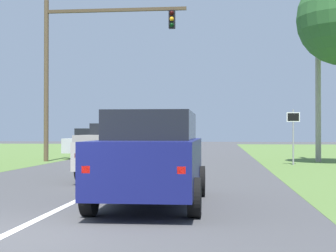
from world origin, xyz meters
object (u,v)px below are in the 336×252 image
(utility_pole_right, at_px, (318,67))
(pickup_truck_lead, at_px, (126,150))
(traffic_light, at_px, (80,55))
(red_suv_near, at_px, (152,156))
(keep_moving_sign, at_px, (293,129))
(crossing_suv_far, at_px, (106,143))

(utility_pole_right, bearing_deg, pickup_truck_lead, -129.08)
(pickup_truck_lead, relative_size, traffic_light, 0.67)
(red_suv_near, xyz_separation_m, keep_moving_sign, (4.76, 13.20, 0.60))
(red_suv_near, relative_size, utility_pole_right, 0.51)
(red_suv_near, distance_m, keep_moving_sign, 14.04)
(red_suv_near, distance_m, pickup_truck_lead, 6.20)
(red_suv_near, xyz_separation_m, utility_pole_right, (6.39, 15.91, 3.81))
(red_suv_near, bearing_deg, utility_pole_right, 68.13)
(traffic_light, relative_size, utility_pole_right, 0.86)
(red_suv_near, height_order, utility_pole_right, utility_pole_right)
(keep_moving_sign, bearing_deg, traffic_light, 171.44)
(red_suv_near, xyz_separation_m, traffic_light, (-5.73, 14.78, 4.43))
(pickup_truck_lead, distance_m, utility_pole_right, 13.40)
(red_suv_near, bearing_deg, crossing_suv_far, 105.93)
(utility_pole_right, bearing_deg, crossing_suv_far, 173.11)
(pickup_truck_lead, relative_size, crossing_suv_far, 1.17)
(keep_moving_sign, bearing_deg, red_suv_near, -109.83)
(keep_moving_sign, height_order, utility_pole_right, utility_pole_right)
(pickup_truck_lead, bearing_deg, utility_pole_right, 50.92)
(pickup_truck_lead, height_order, traffic_light, traffic_light)
(traffic_light, xyz_separation_m, crossing_suv_far, (0.80, 2.51, -4.55))
(keep_moving_sign, bearing_deg, pickup_truck_lead, -131.73)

